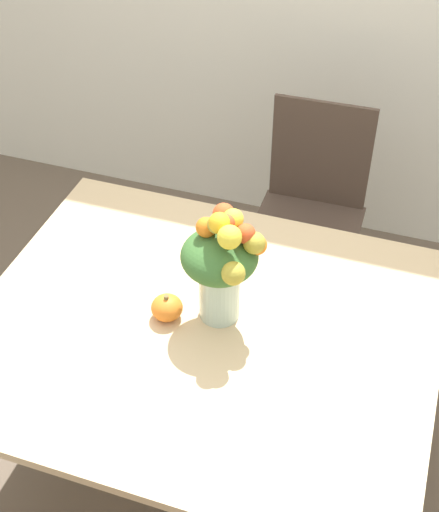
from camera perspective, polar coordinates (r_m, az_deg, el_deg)
ground_plane at (r=2.66m, az=-1.05°, el=-16.68°), size 12.00×12.00×0.00m
dining_table at (r=2.12m, az=-1.27°, el=-7.15°), size 1.33×1.11×0.75m
flower_vase at (r=1.95m, az=0.18°, el=-0.62°), size 0.23×0.22×0.38m
pumpkin at (r=2.06m, az=-4.27°, el=-4.22°), size 0.09×0.09×0.08m
dining_chair_near_window at (r=2.90m, az=7.23°, el=3.32°), size 0.43×0.43×0.92m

